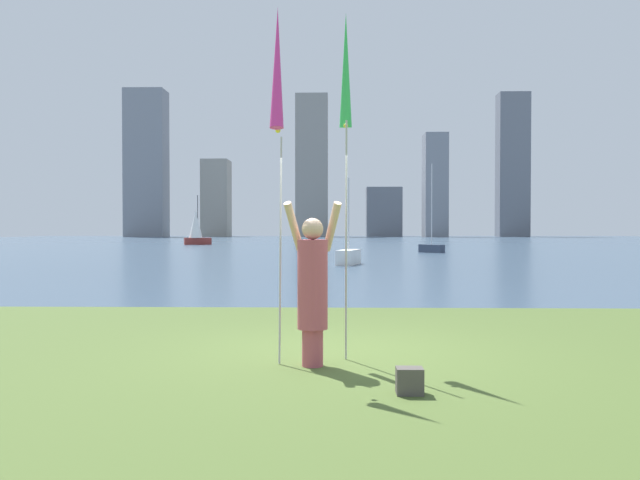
% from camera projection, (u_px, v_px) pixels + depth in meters
% --- Properties ---
extents(ground, '(120.00, 138.00, 0.12)m').
position_uv_depth(ground, '(335.00, 246.00, 59.06)').
color(ground, '#475B28').
extents(person, '(0.71, 0.53, 1.95)m').
position_uv_depth(person, '(313.00, 285.00, 7.29)').
color(person, '#B24C59').
rests_on(person, ground).
extents(kite_flag_left, '(0.16, 0.70, 4.20)m').
position_uv_depth(kite_flag_left, '(277.00, 75.00, 7.11)').
color(kite_flag_left, '#B2B2B7').
rests_on(kite_flag_left, ground).
extents(kite_flag_right, '(0.16, 0.68, 4.34)m').
position_uv_depth(kite_flag_right, '(346.00, 78.00, 7.80)').
color(kite_flag_right, '#B2B2B7').
rests_on(kite_flag_right, ground).
extents(bag, '(0.26, 0.19, 0.26)m').
position_uv_depth(bag, '(410.00, 381.00, 6.06)').
color(bag, '#4C4742').
rests_on(bag, ground).
extents(sailboat_0, '(1.61, 1.72, 5.92)m').
position_uv_depth(sailboat_0, '(432.00, 247.00, 41.11)').
color(sailboat_0, '#333D51').
rests_on(sailboat_0, ground).
extents(sailboat_3, '(1.20, 2.27, 3.87)m').
position_uv_depth(sailboat_3, '(349.00, 257.00, 27.56)').
color(sailboat_3, white).
rests_on(sailboat_3, ground).
extents(sailboat_5, '(2.75, 1.78, 4.88)m').
position_uv_depth(sailboat_5, '(196.00, 228.00, 60.94)').
color(sailboat_5, maroon).
rests_on(sailboat_5, ground).
extents(skyline_tower_0, '(7.40, 5.03, 27.49)m').
position_uv_depth(skyline_tower_0, '(146.00, 164.00, 115.90)').
color(skyline_tower_0, gray).
rests_on(skyline_tower_0, ground).
extents(skyline_tower_1, '(5.11, 5.67, 14.80)m').
position_uv_depth(skyline_tower_1, '(216.00, 198.00, 119.69)').
color(skyline_tower_1, gray).
rests_on(skyline_tower_1, ground).
extents(skyline_tower_2, '(6.12, 6.08, 27.10)m').
position_uv_depth(skyline_tower_2, '(312.00, 166.00, 119.22)').
color(skyline_tower_2, gray).
rests_on(skyline_tower_2, ground).
extents(skyline_tower_3, '(6.77, 4.02, 9.49)m').
position_uv_depth(skyline_tower_3, '(384.00, 212.00, 119.26)').
color(skyline_tower_3, slate).
rests_on(skyline_tower_3, ground).
extents(skyline_tower_4, '(4.19, 5.28, 19.03)m').
position_uv_depth(skyline_tower_4, '(435.00, 186.00, 114.24)').
color(skyline_tower_4, gray).
rests_on(skyline_tower_4, ground).
extents(skyline_tower_5, '(5.74, 3.69, 27.23)m').
position_uv_depth(skyline_tower_5, '(513.00, 165.00, 117.42)').
color(skyline_tower_5, slate).
rests_on(skyline_tower_5, ground).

